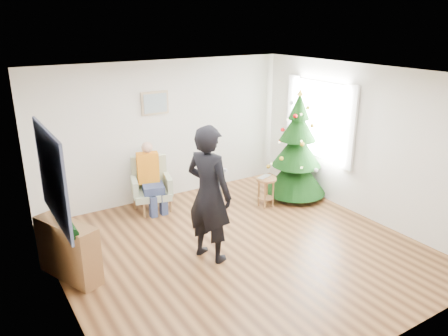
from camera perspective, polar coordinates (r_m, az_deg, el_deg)
floor at (r=6.69m, az=2.04°, el=-10.53°), size 5.00×5.00×0.00m
ceiling at (r=5.87m, az=2.34°, el=12.16°), size 5.00×5.00×0.00m
wall_back at (r=8.26m, az=-7.64°, el=4.82°), size 5.00×0.00×5.00m
wall_front at (r=4.49m, az=20.62°, el=-8.73°), size 5.00×0.00×5.00m
wall_left at (r=5.27m, az=-21.04°, el=-4.62°), size 0.00×5.00×5.00m
wall_right at (r=7.79m, az=17.61°, el=3.23°), size 0.00×5.00×5.00m
window_panel at (r=8.38m, az=12.45°, el=6.15°), size 0.04×1.30×1.40m
curtains at (r=8.35m, az=12.30°, el=6.13°), size 0.05×1.75×1.50m
christmas_tree at (r=8.32m, az=9.51°, el=2.32°), size 1.16×1.16×2.10m
stool at (r=8.03m, az=5.49°, el=-3.13°), size 0.37×0.37×0.56m
laptop at (r=7.93m, az=5.55°, el=-1.23°), size 0.36×0.29×0.02m
armchair at (r=7.97m, az=-9.45°, el=-3.01°), size 0.79×0.76×0.96m
seated_person at (r=7.82m, az=-9.54°, el=-1.17°), size 0.45×0.59×1.26m
standing_man at (r=6.06m, az=-1.97°, el=-3.42°), size 0.71×0.84×1.97m
game_controller at (r=6.02m, az=-0.13°, el=-0.22°), size 0.08×0.13×0.04m
console at (r=6.20m, az=-19.67°, el=-10.05°), size 0.66×1.04×0.80m
garland at (r=6.02m, az=-20.11°, el=-6.54°), size 0.14×0.90×0.14m
tapestry at (r=5.46m, az=-21.59°, el=-1.03°), size 0.03×1.50×1.15m
framed_picture at (r=8.03m, az=-9.01°, el=8.38°), size 0.52×0.05×0.42m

